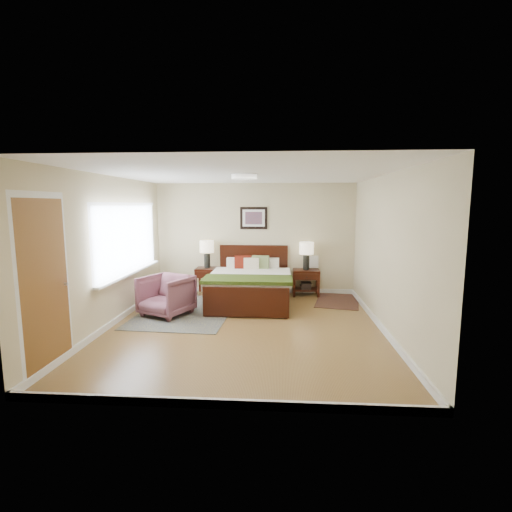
{
  "coord_description": "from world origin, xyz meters",
  "views": [
    {
      "loc": [
        0.58,
        -5.92,
        2.03
      ],
      "look_at": [
        0.12,
        1.07,
        1.05
      ],
      "focal_mm": 26.0,
      "sensor_mm": 36.0,
      "label": 1
    }
  ],
  "objects_px": {
    "nightstand_left": "(207,273)",
    "rug_persian": "(187,311)",
    "lamp_right": "(306,251)",
    "bed": "(250,279)",
    "lamp_left": "(207,249)",
    "armchair": "(166,295)",
    "nightstand_right": "(306,280)"
  },
  "relations": [
    {
      "from": "bed",
      "to": "lamp_right",
      "type": "bearing_deg",
      "value": 32.73
    },
    {
      "from": "nightstand_right",
      "to": "armchair",
      "type": "bearing_deg",
      "value": -147.84
    },
    {
      "from": "lamp_left",
      "to": "lamp_right",
      "type": "relative_size",
      "value": 1.0
    },
    {
      "from": "armchair",
      "to": "nightstand_right",
      "type": "bearing_deg",
      "value": 56.93
    },
    {
      "from": "bed",
      "to": "nightstand_right",
      "type": "xyz_separation_m",
      "value": [
        1.19,
        0.75,
        -0.14
      ]
    },
    {
      "from": "rug_persian",
      "to": "armchair",
      "type": "bearing_deg",
      "value": -139.64
    },
    {
      "from": "armchair",
      "to": "rug_persian",
      "type": "distance_m",
      "value": 0.53
    },
    {
      "from": "nightstand_left",
      "to": "rug_persian",
      "type": "xyz_separation_m",
      "value": [
        -0.12,
        -1.43,
        -0.47
      ]
    },
    {
      "from": "nightstand_left",
      "to": "lamp_right",
      "type": "height_order",
      "value": "lamp_right"
    },
    {
      "from": "lamp_left",
      "to": "armchair",
      "type": "height_order",
      "value": "lamp_left"
    },
    {
      "from": "nightstand_left",
      "to": "rug_persian",
      "type": "relative_size",
      "value": 0.25
    },
    {
      "from": "lamp_right",
      "to": "armchair",
      "type": "bearing_deg",
      "value": -147.63
    },
    {
      "from": "bed",
      "to": "armchair",
      "type": "height_order",
      "value": "bed"
    },
    {
      "from": "lamp_right",
      "to": "rug_persian",
      "type": "height_order",
      "value": "lamp_right"
    },
    {
      "from": "lamp_left",
      "to": "lamp_right",
      "type": "height_order",
      "value": "lamp_left"
    },
    {
      "from": "lamp_left",
      "to": "rug_persian",
      "type": "distance_m",
      "value": 1.77
    },
    {
      "from": "lamp_left",
      "to": "nightstand_left",
      "type": "bearing_deg",
      "value": -90.0
    },
    {
      "from": "nightstand_left",
      "to": "armchair",
      "type": "relative_size",
      "value": 0.74
    },
    {
      "from": "bed",
      "to": "rug_persian",
      "type": "relative_size",
      "value": 0.85
    },
    {
      "from": "lamp_left",
      "to": "armchair",
      "type": "bearing_deg",
      "value": -104.31
    },
    {
      "from": "armchair",
      "to": "bed",
      "type": "bearing_deg",
      "value": 56.85
    },
    {
      "from": "nightstand_left",
      "to": "lamp_left",
      "type": "distance_m",
      "value": 0.54
    },
    {
      "from": "bed",
      "to": "nightstand_left",
      "type": "relative_size",
      "value": 3.36
    },
    {
      "from": "nightstand_left",
      "to": "armchair",
      "type": "height_order",
      "value": "armchair"
    },
    {
      "from": "nightstand_right",
      "to": "lamp_right",
      "type": "distance_m",
      "value": 0.64
    },
    {
      "from": "armchair",
      "to": "rug_persian",
      "type": "xyz_separation_m",
      "value": [
        0.31,
        0.24,
        -0.36
      ]
    },
    {
      "from": "lamp_right",
      "to": "bed",
      "type": "bearing_deg",
      "value": -147.27
    },
    {
      "from": "nightstand_left",
      "to": "lamp_left",
      "type": "xyz_separation_m",
      "value": [
        0.0,
        0.02,
        0.54
      ]
    },
    {
      "from": "lamp_left",
      "to": "rug_persian",
      "type": "bearing_deg",
      "value": -94.71
    },
    {
      "from": "nightstand_left",
      "to": "lamp_left",
      "type": "bearing_deg",
      "value": 90.0
    },
    {
      "from": "bed",
      "to": "nightstand_right",
      "type": "distance_m",
      "value": 1.41
    },
    {
      "from": "nightstand_right",
      "to": "rug_persian",
      "type": "relative_size",
      "value": 0.25
    }
  ]
}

